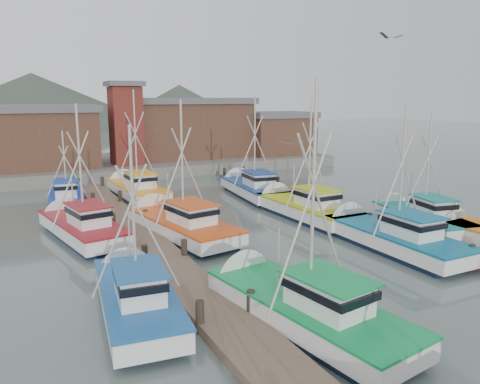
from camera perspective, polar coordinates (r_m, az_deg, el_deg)
name	(u,v)px	position (r m, az deg, el deg)	size (l,w,h in m)	color
ground	(344,276)	(22.50, 12.61, -9.91)	(260.00, 260.00, 0.00)	#51625E
dock_left	(172,268)	(22.54, -8.35, -9.13)	(2.30, 46.00, 1.50)	brown
dock_right	(393,230)	(29.80, 18.16, -4.48)	(2.30, 46.00, 1.50)	brown
quay	(137,164)	(55.26, -12.44, 3.35)	(44.00, 16.00, 1.20)	slate
shed_left	(31,136)	(51.25, -24.09, 6.23)	(12.72, 8.48, 6.20)	brown
shed_center	(185,127)	(56.64, -6.69, 7.88)	(14.84, 9.54, 6.90)	brown
shed_right	(277,133)	(58.79, 4.56, 7.22)	(8.48, 6.36, 5.20)	brown
lookout_tower	(126,123)	(50.45, -13.74, 8.20)	(3.60, 3.60, 8.50)	maroon
distant_hills	(5,129)	(138.87, -26.70, 6.85)	(175.00, 140.00, 42.00)	#444D40
boat_4	(296,305)	(17.62, 6.81, -13.47)	(4.17, 9.53, 9.50)	#101D36
boat_5	(387,236)	(26.88, 17.53, -5.11)	(3.52, 9.38, 8.61)	#101D36
boat_6	(135,295)	(18.74, -12.69, -12.12)	(3.37, 8.39, 7.80)	#101D36
boat_8	(177,223)	(28.34, -7.64, -3.83)	(4.51, 10.02, 8.87)	#101D36
boat_9	(302,207)	(32.50, 7.54, -1.85)	(3.64, 9.47, 8.95)	#101D36
boat_10	(80,226)	(29.07, -18.91, -3.96)	(4.29, 9.21, 8.52)	#101D36
boat_11	(417,217)	(31.56, 20.81, -2.91)	(4.03, 8.43, 7.93)	#101D36
boat_12	(135,189)	(39.75, -12.68, 0.40)	(3.83, 9.41, 9.54)	#101D36
boat_13	(251,188)	(39.30, 1.37, 0.55)	(3.95, 9.69, 9.17)	#101D36
boat_14	(67,198)	(37.46, -20.31, -0.72)	(3.33, 8.01, 6.31)	#101D36
gull_near	(391,36)	(21.39, 17.97, 17.59)	(1.53, 0.66, 0.24)	gray
gull_far	(291,143)	(25.51, 6.20, 5.97)	(1.49, 0.65, 0.24)	gray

